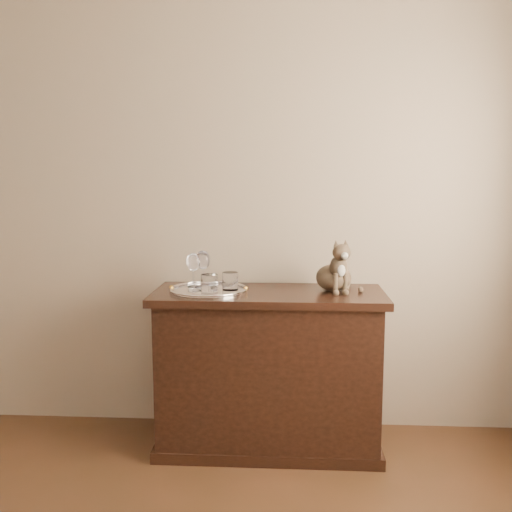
{
  "coord_description": "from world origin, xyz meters",
  "views": [
    {
      "loc": [
        0.71,
        -0.96,
        1.44
      ],
      "look_at": [
        0.53,
        1.95,
        1.04
      ],
      "focal_mm": 40.0,
      "sensor_mm": 36.0,
      "label": 1
    }
  ],
  "objects_px": {
    "sideboard": "(268,370)",
    "wine_glass_b": "(203,269)",
    "tumbler_b": "(210,284)",
    "wine_glass_d": "(203,270)",
    "cat": "(334,265)",
    "wine_glass_a": "(193,270)",
    "tray": "(209,291)",
    "wine_glass_c": "(193,272)",
    "tumbler_c": "(230,281)"
  },
  "relations": [
    {
      "from": "tumbler_c",
      "to": "wine_glass_c",
      "type": "bearing_deg",
      "value": -172.82
    },
    {
      "from": "wine_glass_b",
      "to": "wine_glass_c",
      "type": "relative_size",
      "value": 1.0
    },
    {
      "from": "tray",
      "to": "wine_glass_a",
      "type": "distance_m",
      "value": 0.15
    },
    {
      "from": "wine_glass_a",
      "to": "wine_glass_c",
      "type": "distance_m",
      "value": 0.1
    },
    {
      "from": "wine_glass_d",
      "to": "tumbler_b",
      "type": "height_order",
      "value": "wine_glass_d"
    },
    {
      "from": "sideboard",
      "to": "wine_glass_c",
      "type": "relative_size",
      "value": 6.17
    },
    {
      "from": "tumbler_b",
      "to": "wine_glass_a",
      "type": "bearing_deg",
      "value": 124.87
    },
    {
      "from": "sideboard",
      "to": "wine_glass_c",
      "type": "bearing_deg",
      "value": -175.64
    },
    {
      "from": "wine_glass_c",
      "to": "tumbler_c",
      "type": "height_order",
      "value": "wine_glass_c"
    },
    {
      "from": "tray",
      "to": "cat",
      "type": "bearing_deg",
      "value": 4.59
    },
    {
      "from": "tumbler_b",
      "to": "wine_glass_b",
      "type": "bearing_deg",
      "value": 109.93
    },
    {
      "from": "wine_glass_c",
      "to": "sideboard",
      "type": "bearing_deg",
      "value": 4.36
    },
    {
      "from": "wine_glass_c",
      "to": "tumbler_c",
      "type": "bearing_deg",
      "value": 7.18
    },
    {
      "from": "wine_glass_a",
      "to": "wine_glass_d",
      "type": "distance_m",
      "value": 0.1
    },
    {
      "from": "wine_glass_a",
      "to": "wine_glass_b",
      "type": "height_order",
      "value": "wine_glass_b"
    },
    {
      "from": "wine_glass_a",
      "to": "tumbler_b",
      "type": "xyz_separation_m",
      "value": [
        0.11,
        -0.16,
        -0.04
      ]
    },
    {
      "from": "wine_glass_c",
      "to": "wine_glass_b",
      "type": "bearing_deg",
      "value": 69.19
    },
    {
      "from": "tray",
      "to": "tumbler_c",
      "type": "xyz_separation_m",
      "value": [
        0.11,
        0.01,
        0.05
      ]
    },
    {
      "from": "wine_glass_a",
      "to": "tumbler_c",
      "type": "distance_m",
      "value": 0.22
    },
    {
      "from": "tumbler_b",
      "to": "wine_glass_c",
      "type": "bearing_deg",
      "value": 144.12
    },
    {
      "from": "wine_glass_b",
      "to": "wine_glass_c",
      "type": "distance_m",
      "value": 0.1
    },
    {
      "from": "wine_glass_d",
      "to": "cat",
      "type": "distance_m",
      "value": 0.68
    },
    {
      "from": "cat",
      "to": "tumbler_b",
      "type": "bearing_deg",
      "value": 175.93
    },
    {
      "from": "wine_glass_a",
      "to": "wine_glass_c",
      "type": "height_order",
      "value": "wine_glass_c"
    },
    {
      "from": "wine_glass_d",
      "to": "tray",
      "type": "bearing_deg",
      "value": -10.0
    },
    {
      "from": "wine_glass_d",
      "to": "tumbler_c",
      "type": "bearing_deg",
      "value": 0.07
    },
    {
      "from": "cat",
      "to": "wine_glass_b",
      "type": "bearing_deg",
      "value": 161.92
    },
    {
      "from": "wine_glass_b",
      "to": "tumbler_b",
      "type": "relative_size",
      "value": 2.02
    },
    {
      "from": "wine_glass_c",
      "to": "cat",
      "type": "height_order",
      "value": "cat"
    },
    {
      "from": "wine_glass_c",
      "to": "tumbler_b",
      "type": "xyz_separation_m",
      "value": [
        0.09,
        -0.07,
        -0.05
      ]
    },
    {
      "from": "wine_glass_b",
      "to": "tray",
      "type": "bearing_deg",
      "value": -61.66
    },
    {
      "from": "tumbler_b",
      "to": "tumbler_c",
      "type": "distance_m",
      "value": 0.13
    },
    {
      "from": "tray",
      "to": "wine_glass_c",
      "type": "xyz_separation_m",
      "value": [
        -0.07,
        -0.02,
        0.1
      ]
    },
    {
      "from": "wine_glass_d",
      "to": "wine_glass_a",
      "type": "bearing_deg",
      "value": 132.6
    },
    {
      "from": "wine_glass_c",
      "to": "cat",
      "type": "relative_size",
      "value": 0.7
    },
    {
      "from": "tumbler_c",
      "to": "cat",
      "type": "bearing_deg",
      "value": 4.98
    },
    {
      "from": "tray",
      "to": "cat",
      "type": "relative_size",
      "value": 1.44
    },
    {
      "from": "sideboard",
      "to": "cat",
      "type": "distance_m",
      "value": 0.66
    },
    {
      "from": "wine_glass_b",
      "to": "sideboard",
      "type": "bearing_deg",
      "value": -9.97
    },
    {
      "from": "wine_glass_b",
      "to": "tumbler_b",
      "type": "xyz_separation_m",
      "value": [
        0.06,
        -0.16,
        -0.05
      ]
    },
    {
      "from": "sideboard",
      "to": "wine_glass_d",
      "type": "distance_m",
      "value": 0.64
    },
    {
      "from": "wine_glass_b",
      "to": "cat",
      "type": "height_order",
      "value": "cat"
    },
    {
      "from": "wine_glass_d",
      "to": "cat",
      "type": "relative_size",
      "value": 0.74
    },
    {
      "from": "wine_glass_d",
      "to": "tumbler_b",
      "type": "xyz_separation_m",
      "value": [
        0.05,
        -0.09,
        -0.05
      ]
    },
    {
      "from": "tumbler_b",
      "to": "cat",
      "type": "distance_m",
      "value": 0.65
    },
    {
      "from": "tumbler_b",
      "to": "sideboard",
      "type": "bearing_deg",
      "value": 18.06
    },
    {
      "from": "sideboard",
      "to": "wine_glass_a",
      "type": "bearing_deg",
      "value": 170.97
    },
    {
      "from": "sideboard",
      "to": "wine_glass_b",
      "type": "relative_size",
      "value": 6.18
    },
    {
      "from": "wine_glass_c",
      "to": "tumbler_b",
      "type": "distance_m",
      "value": 0.12
    },
    {
      "from": "sideboard",
      "to": "tumbler_b",
      "type": "distance_m",
      "value": 0.57
    }
  ]
}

